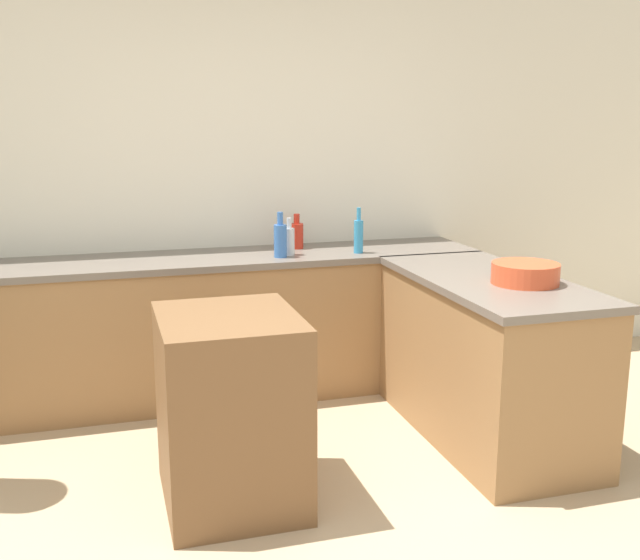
% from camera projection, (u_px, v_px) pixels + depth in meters
% --- Properties ---
extents(wall_back, '(8.00, 0.06, 2.70)m').
position_uv_depth(wall_back, '(212.00, 175.00, 4.77)').
color(wall_back, silver).
rests_on(wall_back, ground_plane).
extents(counter_back, '(3.20, 0.64, 0.89)m').
position_uv_depth(counter_back, '(224.00, 325.00, 4.66)').
color(counter_back, olive).
rests_on(counter_back, ground_plane).
extents(counter_peninsula, '(0.69, 1.48, 0.89)m').
position_uv_depth(counter_peninsula, '(486.00, 357.00, 4.04)').
color(counter_peninsula, olive).
rests_on(counter_peninsula, ground_plane).
extents(island_table, '(0.61, 0.70, 0.87)m').
position_uv_depth(island_table, '(230.00, 409.00, 3.35)').
color(island_table, brown).
rests_on(island_table, ground_plane).
extents(mixing_bowl, '(0.34, 0.34, 0.11)m').
position_uv_depth(mixing_bowl, '(525.00, 273.00, 3.79)').
color(mixing_bowl, '#DB512D').
rests_on(mixing_bowl, counter_peninsula).
extents(hot_sauce_bottle, '(0.09, 0.09, 0.22)m').
position_uv_depth(hot_sauce_bottle, '(297.00, 235.00, 4.79)').
color(hot_sauce_bottle, red).
rests_on(hot_sauce_bottle, counter_back).
extents(water_bottle_blue, '(0.08, 0.08, 0.27)m').
position_uv_depth(water_bottle_blue, '(280.00, 239.00, 4.49)').
color(water_bottle_blue, '#386BB7').
rests_on(water_bottle_blue, counter_back).
extents(dish_soap_bottle, '(0.06, 0.06, 0.28)m').
position_uv_depth(dish_soap_bottle, '(359.00, 235.00, 4.63)').
color(dish_soap_bottle, '#338CBF').
rests_on(dish_soap_bottle, counter_back).
extents(vinegar_bottle_clear, '(0.06, 0.06, 0.23)m').
position_uv_depth(vinegar_bottle_clear, '(289.00, 240.00, 4.57)').
color(vinegar_bottle_clear, silver).
rests_on(vinegar_bottle_clear, counter_back).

